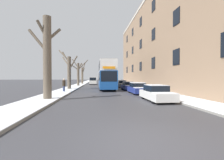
% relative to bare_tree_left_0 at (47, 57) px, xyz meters
% --- Properties ---
extents(ground_plane, '(320.00, 320.00, 0.00)m').
position_rel_bare_tree_left_0_xyz_m(ground_plane, '(5.76, -8.91, -3.82)').
color(ground_plane, '#38383D').
extents(sidewalk_left, '(2.81, 130.00, 0.16)m').
position_rel_bare_tree_left_0_xyz_m(sidewalk_left, '(-0.39, 44.09, -3.74)').
color(sidewalk_left, gray).
rests_on(sidewalk_left, ground).
extents(sidewalk_right, '(2.81, 130.00, 0.16)m').
position_rel_bare_tree_left_0_xyz_m(sidewalk_right, '(11.91, 44.09, -3.74)').
color(sidewalk_right, gray).
rests_on(sidewalk_right, ground).
extents(terrace_facade_right, '(9.10, 46.71, 17.04)m').
position_rel_bare_tree_left_0_xyz_m(terrace_facade_right, '(17.81, 12.91, 4.71)').
color(terrace_facade_right, '#8C7056').
rests_on(terrace_facade_right, ground).
extents(bare_tree_left_0, '(2.79, 1.35, 7.29)m').
position_rel_bare_tree_left_0_xyz_m(bare_tree_left_0, '(0.00, 0.00, 0.00)').
color(bare_tree_left_0, brown).
rests_on(bare_tree_left_0, ground).
extents(bare_tree_left_1, '(3.50, 2.41, 6.81)m').
position_rel_bare_tree_left_0_xyz_m(bare_tree_left_1, '(-0.29, 11.88, -0.62)').
color(bare_tree_left_1, brown).
rests_on(bare_tree_left_1, ground).
extents(bare_tree_left_2, '(4.22, 2.43, 6.36)m').
position_rel_bare_tree_left_0_xyz_m(bare_tree_left_2, '(0.06, 22.00, -0.67)').
color(bare_tree_left_2, brown).
rests_on(bare_tree_left_2, ground).
extents(bare_tree_left_3, '(1.43, 2.08, 6.67)m').
position_rel_bare_tree_left_0_xyz_m(bare_tree_left_3, '(0.01, 32.82, -0.93)').
color(bare_tree_left_3, brown).
rests_on(bare_tree_left_3, ground).
extents(double_decker_bus, '(2.51, 11.45, 4.64)m').
position_rel_bare_tree_left_0_xyz_m(double_decker_bus, '(5.97, 12.38, -1.20)').
color(double_decker_bus, '#194C99').
rests_on(double_decker_bus, ground).
extents(parked_car_0, '(1.80, 4.22, 1.36)m').
position_rel_bare_tree_left_0_xyz_m(parked_car_0, '(9.41, -1.16, -3.18)').
color(parked_car_0, silver).
rests_on(parked_car_0, ground).
extents(parked_car_1, '(1.80, 4.29, 1.39)m').
position_rel_bare_tree_left_0_xyz_m(parked_car_1, '(9.41, 4.68, -3.17)').
color(parked_car_1, navy).
rests_on(parked_car_1, ground).
extents(parked_car_2, '(1.82, 4.11, 1.35)m').
position_rel_bare_tree_left_0_xyz_m(parked_car_2, '(9.41, 10.15, -3.19)').
color(parked_car_2, navy).
rests_on(parked_car_2, ground).
extents(parked_car_3, '(1.69, 3.92, 1.48)m').
position_rel_bare_tree_left_0_xyz_m(parked_car_3, '(9.41, 16.26, -3.14)').
color(parked_car_3, '#474C56').
rests_on(parked_car_3, ground).
extents(parked_car_4, '(1.89, 4.31, 1.48)m').
position_rel_bare_tree_left_0_xyz_m(parked_car_4, '(9.41, 22.55, -3.14)').
color(parked_car_4, silver).
rests_on(parked_car_4, ground).
extents(oncoming_van, '(2.07, 5.79, 2.15)m').
position_rel_bare_tree_left_0_xyz_m(oncoming_van, '(3.26, 31.69, -2.65)').
color(oncoming_van, white).
rests_on(oncoming_van, ground).
extents(pedestrian_left_sidewalk, '(0.41, 0.41, 1.86)m').
position_rel_bare_tree_left_0_xyz_m(pedestrian_left_sidewalk, '(-0.04, 6.92, -2.80)').
color(pedestrian_left_sidewalk, navy).
rests_on(pedestrian_left_sidewalk, ground).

